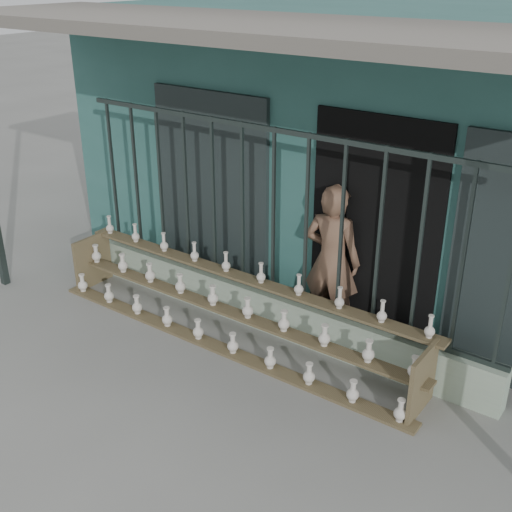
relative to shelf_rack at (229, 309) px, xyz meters
The scene contains 6 objects.
ground 0.99m from the shelf_rack, 73.02° to the right, with size 60.00×60.00×0.00m, color slate.
workshop_building 3.58m from the shelf_rack, 85.29° to the left, with size 7.40×6.60×3.21m.
parapet_wall 0.51m from the shelf_rack, 56.76° to the left, with size 5.00×0.20×0.45m, color #96AB93.
security_fence 1.11m from the shelf_rack, 56.76° to the left, with size 5.00×0.04×1.80m.
shelf_rack is the anchor object (origin of this frame).
elderly_woman 1.19m from the shelf_rack, 44.22° to the left, with size 0.61×0.40×1.68m, color brown.
Camera 1 is at (3.42, -3.73, 3.68)m, focal length 45.00 mm.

